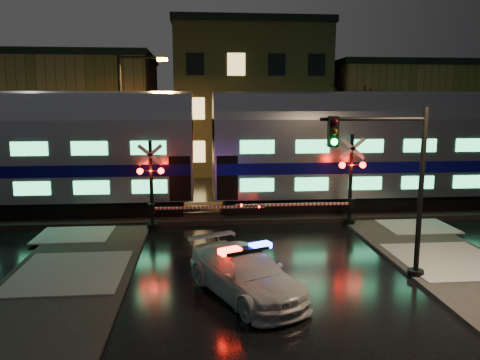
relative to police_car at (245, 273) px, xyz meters
name	(u,v)px	position (x,y,z in m)	size (l,w,h in m)	color
ground	(256,244)	(0.93, 5.08, -0.69)	(120.00, 120.00, 0.00)	black
ballast	(244,212)	(0.93, 10.08, -0.57)	(90.00, 4.20, 0.24)	black
sidewalk_left	(40,315)	(-5.57, -0.92, -0.63)	(4.00, 20.00, 0.12)	#2D2D2D
building_left	(68,116)	(-12.07, 27.08, 3.81)	(14.00, 10.00, 9.00)	brown
building_mid	(247,101)	(2.93, 27.58, 5.06)	(12.00, 11.00, 11.50)	brown
building_right	(395,118)	(15.93, 27.08, 3.56)	(12.00, 10.00, 8.50)	brown
train	(203,149)	(-1.09, 10.08, 2.69)	(51.00, 3.12, 5.92)	black
police_car	(245,273)	(0.00, 0.00, 0.00)	(3.72, 5.08, 1.53)	silver
crossing_signal_right	(343,189)	(5.22, 7.39, 1.06)	(5.97, 0.66, 4.22)	black
crossing_signal_left	(160,194)	(-3.04, 7.38, 0.96)	(5.64, 0.65, 3.99)	black
traffic_light	(395,190)	(4.78, 0.86, 2.23)	(3.55, 0.67, 5.50)	black
streetlight	(126,118)	(-5.36, 14.08, 4.10)	(2.78, 0.29, 8.31)	black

